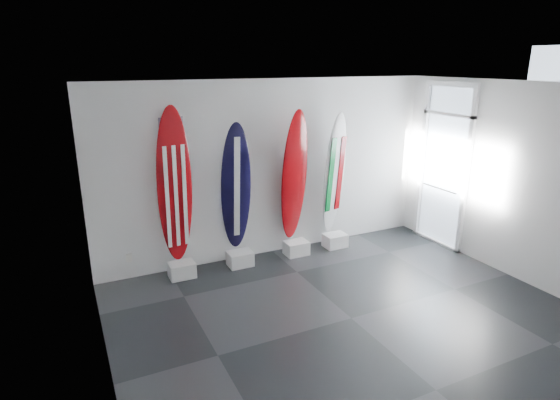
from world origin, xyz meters
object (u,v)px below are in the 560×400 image
surfboard_italy (334,174)px  surfboard_swiss (294,177)px  surfboard_usa (175,186)px  surfboard_navy (236,188)px

surfboard_italy → surfboard_swiss: bearing=166.3°
surfboard_swiss → surfboard_italy: size_ratio=1.04×
surfboard_usa → surfboard_swiss: size_ratio=1.06×
surfboard_swiss → surfboard_italy: surfboard_swiss is taller
surfboard_usa → surfboard_italy: bearing=-6.5°
surfboard_navy → surfboard_swiss: (1.06, 0.00, 0.07)m
surfboard_swiss → surfboard_italy: bearing=-9.3°
surfboard_swiss → surfboard_navy: bearing=170.7°
surfboard_italy → surfboard_usa: bearing=166.3°
surfboard_navy → surfboard_italy: (1.86, 0.00, 0.03)m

